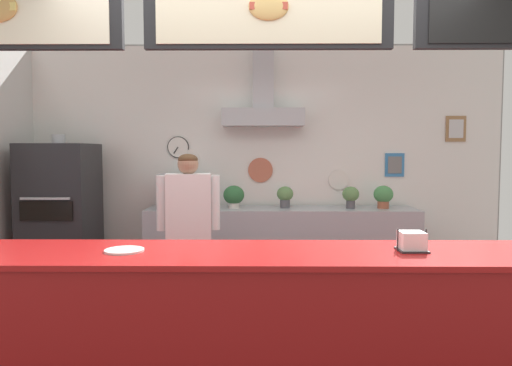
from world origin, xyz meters
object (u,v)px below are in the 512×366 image
(potted_oregano, at_px, (351,195))
(pizza_oven, at_px, (61,219))
(shop_worker, at_px, (189,237))
(potted_rosemary, at_px, (383,196))
(potted_thyme, at_px, (234,196))
(potted_basil, at_px, (285,195))
(napkin_holder, at_px, (412,242))
(espresso_machine, at_px, (183,191))
(condiment_plate, at_px, (124,250))

(potted_oregano, bearing_deg, pizza_oven, -177.04)
(shop_worker, relative_size, potted_rosemary, 6.02)
(shop_worker, xyz_separation_m, potted_thyme, (0.32, 1.29, 0.23))
(shop_worker, bearing_deg, potted_basil, -131.27)
(shop_worker, relative_size, napkin_holder, 9.38)
(espresso_machine, relative_size, potted_thyme, 2.03)
(potted_thyme, distance_m, napkin_holder, 2.93)
(espresso_machine, relative_size, potted_oregano, 2.11)
(potted_oregano, xyz_separation_m, napkin_holder, (-0.17, -2.70, -0.01))
(potted_thyme, xyz_separation_m, potted_oregano, (1.31, -0.00, 0.01))
(espresso_machine, distance_m, potted_thyme, 0.58)
(potted_basil, bearing_deg, potted_oregano, -4.57)
(potted_rosemary, relative_size, condiment_plate, 1.18)
(potted_rosemary, bearing_deg, pizza_oven, -177.10)
(pizza_oven, relative_size, potted_thyme, 6.79)
(pizza_oven, bearing_deg, potted_rosemary, 2.90)
(potted_basil, relative_size, napkin_holder, 1.48)
(potted_thyme, relative_size, condiment_plate, 1.18)
(shop_worker, relative_size, potted_thyme, 6.00)
(potted_rosemary, relative_size, potted_oregano, 1.04)
(potted_oregano, relative_size, napkin_holder, 1.50)
(espresso_machine, bearing_deg, potted_thyme, 0.22)
(potted_rosemary, height_order, condiment_plate, potted_rosemary)
(espresso_machine, relative_size, potted_basil, 2.14)
(espresso_machine, xyz_separation_m, napkin_holder, (1.72, -2.70, -0.05))
(potted_thyme, height_order, condiment_plate, potted_thyme)
(potted_rosemary, xyz_separation_m, potted_basil, (-1.10, 0.04, -0.00))
(pizza_oven, relative_size, potted_basil, 7.16)
(potted_thyme, relative_size, napkin_holder, 1.56)
(pizza_oven, bearing_deg, condiment_plate, -60.73)
(espresso_machine, bearing_deg, pizza_oven, -172.76)
(pizza_oven, distance_m, condiment_plate, 2.94)
(espresso_machine, xyz_separation_m, potted_basil, (1.15, 0.06, -0.05))
(shop_worker, bearing_deg, espresso_machine, -86.14)
(potted_basil, xyz_separation_m, napkin_holder, (0.57, -2.76, -0.00))
(potted_rosemary, height_order, potted_oregano, potted_rosemary)
(pizza_oven, xyz_separation_m, potted_oregano, (3.20, 0.17, 0.24))
(potted_rosemary, bearing_deg, potted_basil, 177.74)
(potted_rosemary, xyz_separation_m, condiment_plate, (-2.14, -2.74, -0.05))
(potted_rosemary, height_order, potted_basil, potted_rosemary)
(pizza_oven, height_order, potted_rosemary, pizza_oven)
(pizza_oven, bearing_deg, shop_worker, -35.33)
(potted_thyme, xyz_separation_m, potted_basil, (0.58, 0.05, -0.00))
(potted_rosemary, height_order, napkin_holder, potted_rosemary)
(potted_oregano, relative_size, condiment_plate, 1.14)
(espresso_machine, distance_m, potted_oregano, 1.89)
(potted_rosemary, relative_size, potted_thyme, 1.00)
(potted_oregano, height_order, potted_basil, potted_oregano)
(pizza_oven, relative_size, potted_oregano, 7.07)
(pizza_oven, xyz_separation_m, potted_basil, (2.47, 0.22, 0.24))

